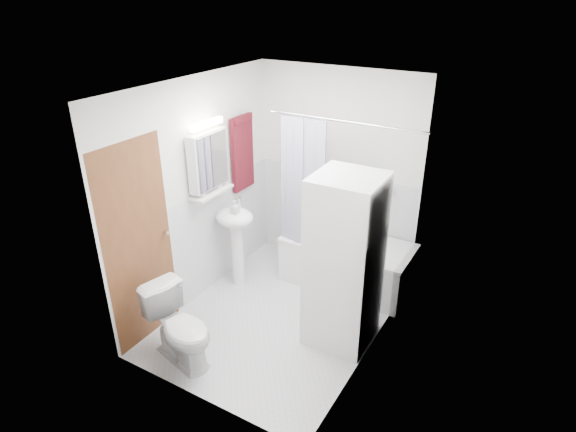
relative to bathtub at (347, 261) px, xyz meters
The scene contains 20 objects.
floor 1.03m from the bathtub, 110.85° to the right, with size 2.60×2.60×0.00m, color silver.
room_walls 1.54m from the bathtub, 110.85° to the right, with size 2.60×2.60×2.60m.
wainscot 0.78m from the bathtub, 119.20° to the right, with size 1.98×2.58×2.58m.
door 2.08m from the bathtub, 131.50° to the right, with size 0.05×2.00×2.00m.
bathtub is the anchor object (origin of this frame).
tub_spout 0.69m from the bathtub, 58.78° to the left, with size 0.04×0.04×0.12m, color silver.
curtain_rod 1.72m from the bathtub, 90.00° to the right, with size 0.02×0.02×1.64m, color silver.
shower_curtain 1.08m from the bathtub, 147.25° to the right, with size 0.55×0.02×1.45m.
sink 1.33m from the bathtub, 150.76° to the right, with size 0.44×0.37×1.04m.
medicine_cabinet 1.96m from the bathtub, 146.85° to the right, with size 0.13×0.50×0.71m.
shelf 1.73m from the bathtub, 146.53° to the right, with size 0.18×0.54×0.03m, color silver.
shower_caddy 0.94m from the bathtub, 52.00° to the left, with size 0.22×0.06×0.02m, color silver.
towel 1.73m from the bathtub, behind, with size 0.07×0.37×0.88m.
washer_dryer 1.08m from the bathtub, 69.60° to the right, with size 0.63×0.61×1.71m.
toilet 2.08m from the bathtub, 112.63° to the right, with size 0.40×0.72×0.71m, color white.
soap_pump 1.41m from the bathtub, 147.71° to the right, with size 0.08×0.17×0.08m, color gray.
shelf_bottle 1.83m from the bathtub, 141.98° to the right, with size 0.07×0.18×0.07m, color gray.
shelf_cup 1.72m from the bathtub, 150.56° to the right, with size 0.10×0.09×0.10m, color gray.
shampoo_a 0.97m from the bathtub, 90.08° to the left, with size 0.13×0.17×0.13m, color gray.
shampoo_b 0.96m from the bathtub, 69.51° to the left, with size 0.08×0.21×0.08m, color navy.
Camera 1 is at (2.15, -3.53, 3.18)m, focal length 30.00 mm.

